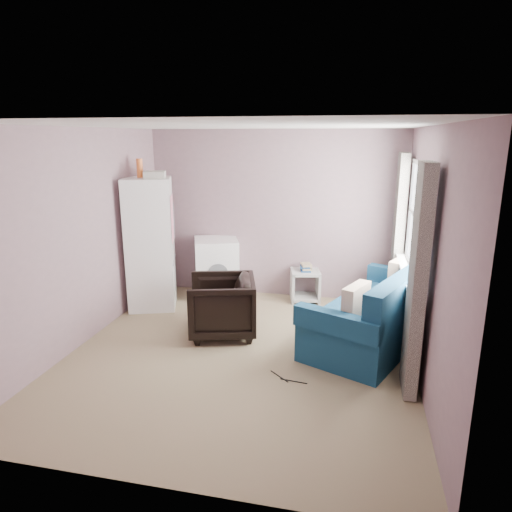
{
  "coord_description": "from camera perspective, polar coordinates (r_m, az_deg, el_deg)",
  "views": [
    {
      "loc": [
        1.19,
        -4.58,
        2.4
      ],
      "look_at": [
        0.05,
        0.6,
        1.0
      ],
      "focal_mm": 32.0,
      "sensor_mm": 36.0,
      "label": 1
    }
  ],
  "objects": [
    {
      "name": "armchair",
      "position": [
        5.66,
        -4.31,
        -5.91
      ],
      "size": [
        0.93,
        0.96,
        0.81
      ],
      "primitive_type": "imported",
      "rotation": [
        0.0,
        0.0,
        -1.29
      ],
      "color": "black",
      "rests_on": "ground"
    },
    {
      "name": "window_dressing",
      "position": [
        5.47,
        18.28,
        0.35
      ],
      "size": [
        0.17,
        2.62,
        2.18
      ],
      "color": "white",
      "rests_on": "ground"
    },
    {
      "name": "washing_machine",
      "position": [
        6.98,
        -4.95,
        -1.34
      ],
      "size": [
        0.82,
        0.82,
        0.9
      ],
      "rotation": [
        0.0,
        0.0,
        0.36
      ],
      "color": "white",
      "rests_on": "ground"
    },
    {
      "name": "side_table",
      "position": [
        6.86,
        6.16,
        -3.39
      ],
      "size": [
        0.5,
        0.5,
        0.57
      ],
      "rotation": [
        0.0,
        0.0,
        0.22
      ],
      "color": "#ACABA8",
      "rests_on": "ground"
    },
    {
      "name": "room",
      "position": [
        4.87,
        -1.84,
        1.16
      ],
      "size": [
        3.84,
        4.24,
        2.54
      ],
      "color": "#938060",
      "rests_on": "ground"
    },
    {
      "name": "sofa",
      "position": [
        5.63,
        15.02,
        -7.18
      ],
      "size": [
        1.72,
        2.29,
        0.93
      ],
      "rotation": [
        0.0,
        0.0,
        -0.42
      ],
      "color": "navy",
      "rests_on": "ground"
    },
    {
      "name": "fridge",
      "position": [
        6.59,
        -13.07,
        1.59
      ],
      "size": [
        0.81,
        0.81,
        2.1
      ],
      "rotation": [
        0.0,
        0.0,
        0.34
      ],
      "color": "white",
      "rests_on": "ground"
    },
    {
      "name": "floor_cables",
      "position": [
        4.82,
        3.82,
        -15.06
      ],
      "size": [
        0.41,
        0.2,
        0.01
      ],
      "rotation": [
        0.0,
        0.0,
        -0.39
      ],
      "color": "black",
      "rests_on": "ground"
    }
  ]
}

